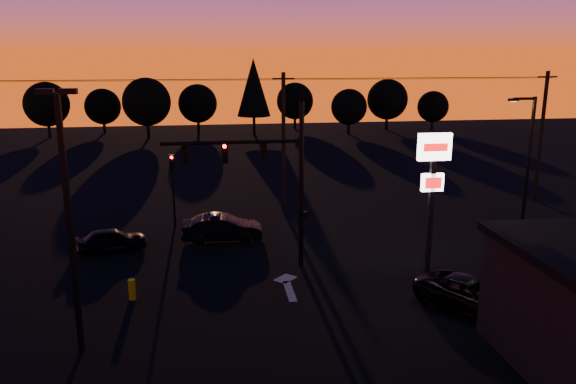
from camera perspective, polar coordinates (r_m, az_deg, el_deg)
name	(u,v)px	position (r m, az deg, el deg)	size (l,w,h in m)	color
ground	(281,302)	(24.15, -0.67, -11.06)	(120.00, 120.00, 0.00)	black
lane_arrow	(288,285)	(25.72, -0.05, -9.42)	(1.20, 3.10, 0.01)	beige
traffic_signal_mast	(268,168)	(26.36, -2.05, 2.42)	(6.79, 0.52, 8.58)	black
secondary_signal	(173,180)	(34.05, -11.63, 1.24)	(0.30, 0.31, 4.35)	black
parking_lot_light	(68,207)	(19.89, -21.46, -1.46)	(1.25, 0.30, 9.14)	black
pylon_sign	(433,175)	(25.74, 14.49, 1.64)	(1.50, 0.28, 6.80)	black
streetlight	(527,165)	(32.45, 23.08, 2.58)	(1.55, 0.35, 8.00)	black
utility_pole_1	(284,142)	(36.45, -0.46, 5.14)	(1.40, 0.26, 9.00)	black
utility_pole_2	(541,136)	(42.74, 24.32, 5.22)	(1.40, 0.26, 9.00)	black
power_wires	(283,79)	(36.04, -0.47, 11.39)	(36.00, 1.22, 0.07)	black
bollard	(132,289)	(25.07, -15.56, -9.52)	(0.30, 0.30, 0.89)	#BDB300
tree_0	(47,104)	(74.45, -23.32, 8.18)	(5.36, 5.36, 6.74)	black
tree_1	(103,107)	(76.13, -18.30, 8.25)	(4.54, 4.54, 5.71)	black
tree_2	(147,102)	(70.29, -14.18, 8.87)	(5.77, 5.78, 7.26)	black
tree_3	(198,104)	(73.97, -9.16, 8.86)	(4.95, 4.95, 6.22)	black
tree_4	(254,87)	(71.05, -3.52, 10.57)	(4.18, 4.18, 9.50)	black
tree_5	(295,101)	(76.87, 0.71, 9.23)	(4.95, 4.95, 6.22)	black
tree_6	(349,107)	(72.25, 6.22, 8.59)	(4.54, 4.54, 5.71)	black
tree_7	(387,99)	(76.74, 10.07, 9.24)	(5.36, 5.36, 6.74)	black
tree_8	(433,107)	(77.97, 14.51, 8.40)	(4.12, 4.12, 5.19)	black
car_left	(112,240)	(31.15, -17.46, -4.64)	(1.45, 3.59, 1.22)	black
car_mid	(222,228)	(31.47, -6.69, -3.65)	(1.54, 4.42, 1.46)	black
suv_parked	(472,295)	(24.38, 18.17, -9.90)	(2.15, 4.66, 1.29)	black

